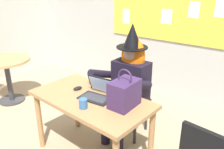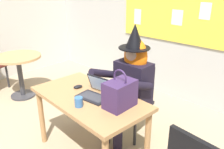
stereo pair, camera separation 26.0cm
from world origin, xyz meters
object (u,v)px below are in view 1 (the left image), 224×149
(coffee_mug, at_px, (83,104))
(laptop, at_px, (98,93))
(desk_main, at_px, (91,106))
(computer_mouse, at_px, (78,88))
(person_costumed, at_px, (128,78))
(chair_at_desk, at_px, (132,95))
(side_table_round, at_px, (7,71))
(handbag, at_px, (125,93))

(coffee_mug, bearing_deg, laptop, 98.18)
(desk_main, distance_m, computer_mouse, 0.28)
(desk_main, xyz_separation_m, person_costumed, (0.08, 0.58, 0.15))
(chair_at_desk, xyz_separation_m, laptop, (-0.02, -0.65, 0.28))
(computer_mouse, bearing_deg, chair_at_desk, 79.21)
(computer_mouse, distance_m, side_table_round, 1.72)
(chair_at_desk, height_order, person_costumed, person_costumed)
(computer_mouse, height_order, handbag, handbag)
(handbag, relative_size, side_table_round, 0.51)
(person_costumed, relative_size, side_table_round, 1.93)
(computer_mouse, xyz_separation_m, handbag, (0.61, 0.01, 0.12))
(side_table_round, bearing_deg, person_costumed, 10.77)
(laptop, relative_size, coffee_mug, 3.70)
(person_costumed, distance_m, laptop, 0.53)
(handbag, bearing_deg, person_costumed, 119.74)
(person_costumed, xyz_separation_m, laptop, (-0.03, -0.53, -0.00))
(handbag, distance_m, coffee_mug, 0.40)
(person_costumed, height_order, handbag, person_costumed)
(desk_main, bearing_deg, laptop, 47.89)
(chair_at_desk, height_order, side_table_round, chair_at_desk)
(chair_at_desk, xyz_separation_m, handbag, (0.30, -0.64, 0.37))
(computer_mouse, height_order, side_table_round, computer_mouse)
(handbag, bearing_deg, side_table_round, 176.70)
(laptop, xyz_separation_m, side_table_round, (-2.00, 0.14, -0.25))
(desk_main, distance_m, handbag, 0.45)
(coffee_mug, distance_m, side_table_round, 2.09)
(desk_main, height_order, chair_at_desk, chair_at_desk)
(person_costumed, bearing_deg, chair_at_desk, -176.00)
(laptop, height_order, coffee_mug, laptop)
(person_costumed, height_order, laptop, person_costumed)
(coffee_mug, bearing_deg, side_table_round, 168.85)
(desk_main, height_order, person_costumed, person_costumed)
(person_costumed, relative_size, laptop, 4.04)
(chair_at_desk, height_order, laptop, laptop)
(chair_at_desk, distance_m, laptop, 0.71)
(computer_mouse, bearing_deg, person_costumed, 73.66)
(chair_at_desk, xyz_separation_m, person_costumed, (0.01, -0.12, 0.28))
(chair_at_desk, relative_size, side_table_round, 1.22)
(person_costumed, relative_size, handbag, 3.76)
(person_costumed, distance_m, computer_mouse, 0.62)
(desk_main, relative_size, side_table_round, 1.79)
(person_costumed, bearing_deg, handbag, 30.27)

